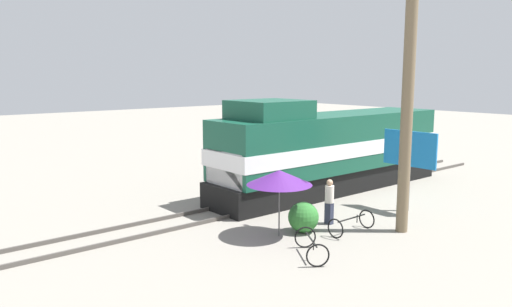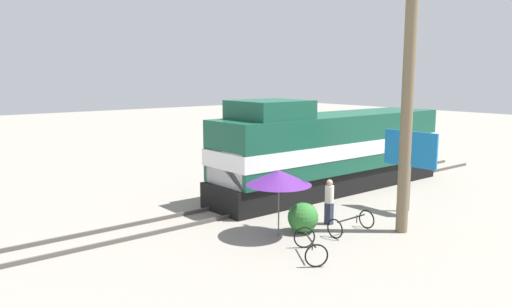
% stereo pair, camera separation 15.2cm
% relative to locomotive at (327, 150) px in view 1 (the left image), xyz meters
% --- Properties ---
extents(ground_plane, '(120.00, 120.00, 0.00)m').
position_rel_locomotive_xyz_m(ground_plane, '(0.00, -4.80, -2.01)').
color(ground_plane, gray).
extents(rail_near, '(0.08, 33.45, 0.15)m').
position_rel_locomotive_xyz_m(rail_near, '(-0.72, -4.80, -1.94)').
color(rail_near, '#4C4742').
rests_on(rail_near, ground_plane).
extents(rail_far, '(0.08, 33.45, 0.15)m').
position_rel_locomotive_xyz_m(rail_far, '(0.72, -4.80, -1.94)').
color(rail_far, '#4C4742').
rests_on(rail_far, ground_plane).
extents(locomotive, '(2.97, 13.71, 4.56)m').
position_rel_locomotive_xyz_m(locomotive, '(0.00, 0.00, 0.00)').
color(locomotive, black).
rests_on(locomotive, ground_plane).
extents(utility_pole, '(1.80, 0.42, 10.86)m').
position_rel_locomotive_xyz_m(utility_pole, '(6.07, -2.64, 3.47)').
color(utility_pole, '#726047').
rests_on(utility_pole, ground_plane).
extents(vendor_umbrella, '(2.30, 2.30, 2.37)m').
position_rel_locomotive_xyz_m(vendor_umbrella, '(3.62, -6.45, 0.10)').
color(vendor_umbrella, '#4C4C4C').
rests_on(vendor_umbrella, ground_plane).
extents(billboard_sign, '(2.46, 0.12, 3.36)m').
position_rel_locomotive_xyz_m(billboard_sign, '(4.59, -0.09, 0.47)').
color(billboard_sign, '#595959').
rests_on(billboard_sign, ground_plane).
extents(shrub_cluster, '(1.11, 1.11, 1.11)m').
position_rel_locomotive_xyz_m(shrub_cluster, '(3.85, -5.47, -1.46)').
color(shrub_cluster, '#2D722D').
rests_on(shrub_cluster, ground_plane).
extents(person_bystander, '(0.34, 0.34, 1.73)m').
position_rel_locomotive_xyz_m(person_bystander, '(3.76, -3.99, -1.07)').
color(person_bystander, '#2D3347').
rests_on(person_bystander, ground_plane).
extents(bicycle, '(0.74, 1.84, 0.70)m').
position_rel_locomotive_xyz_m(bicycle, '(5.03, -4.21, -1.65)').
color(bicycle, black).
rests_on(bicycle, ground_plane).
extents(bicycle_spare, '(1.85, 1.54, 0.72)m').
position_rel_locomotive_xyz_m(bicycle_spare, '(5.78, -7.06, -1.64)').
color(bicycle_spare, black).
rests_on(bicycle_spare, ground_plane).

